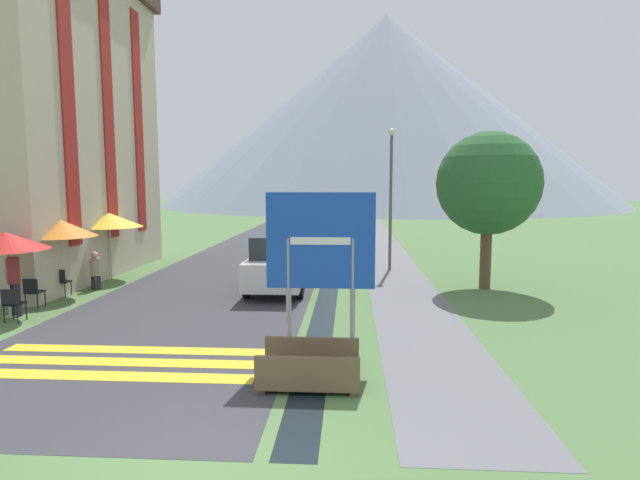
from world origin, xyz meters
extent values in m
plane|color=#517542|center=(0.00, 20.00, 0.00)|extent=(160.00, 160.00, 0.00)
cube|color=#38383D|center=(-2.50, 30.00, 0.00)|extent=(6.40, 60.00, 0.01)
cube|color=slate|center=(3.60, 30.00, 0.00)|extent=(2.20, 60.00, 0.01)
cube|color=black|center=(1.20, 30.00, 0.00)|extent=(0.60, 60.00, 0.00)
cube|color=yellow|center=(-2.50, 2.58, 0.01)|extent=(5.44, 0.44, 0.01)
cube|color=yellow|center=(-2.50, 3.28, 0.01)|extent=(5.44, 0.44, 0.01)
cube|color=yellow|center=(-2.50, 3.98, 0.01)|extent=(5.44, 0.44, 0.01)
cone|color=gray|center=(7.54, 79.07, 15.41)|extent=(72.40, 72.40, 30.82)
cube|color=#BCAD93|center=(-9.40, 12.00, 5.89)|extent=(5.17, 9.29, 11.78)
cube|color=maroon|center=(-6.79, 9.45, 5.89)|extent=(0.06, 0.70, 8.83)
cube|color=maroon|center=(-6.79, 12.00, 5.89)|extent=(0.06, 0.70, 8.83)
cube|color=maroon|center=(-6.79, 14.55, 5.89)|extent=(0.06, 0.70, 8.83)
cylinder|color=gray|center=(0.71, 3.55, 1.20)|extent=(0.10, 0.10, 2.40)
cylinder|color=gray|center=(1.93, 3.55, 1.20)|extent=(0.10, 0.10, 2.40)
cube|color=#1947B7|center=(1.32, 3.53, 2.35)|extent=(2.05, 0.05, 1.81)
cube|color=white|center=(1.32, 3.50, 2.35)|extent=(1.12, 0.02, 0.14)
cube|color=brown|center=(1.20, 2.48, 0.14)|extent=(1.70, 1.10, 0.12)
cube|color=brown|center=(1.20, 1.97, 0.43)|extent=(1.70, 0.08, 0.45)
cube|color=brown|center=(1.20, 2.99, 0.43)|extent=(1.70, 0.08, 0.45)
cube|color=brown|center=(0.43, 2.48, 0.04)|extent=(0.16, 0.99, 0.08)
cube|color=brown|center=(1.97, 2.48, 0.04)|extent=(0.16, 0.99, 0.08)
cube|color=silver|center=(-0.40, 10.21, 0.72)|extent=(1.69, 4.52, 0.84)
cube|color=#23282D|center=(-0.40, 9.98, 1.48)|extent=(1.44, 2.48, 0.68)
cylinder|color=black|center=(-1.20, 11.61, 0.30)|extent=(0.18, 0.60, 0.60)
cylinder|color=black|center=(0.40, 11.61, 0.30)|extent=(0.18, 0.60, 0.60)
cylinder|color=black|center=(-1.20, 8.81, 0.30)|extent=(0.18, 0.60, 0.60)
cylinder|color=black|center=(0.40, 8.81, 0.30)|extent=(0.18, 0.60, 0.60)
cube|color=#A31919|center=(-0.41, 21.77, 0.72)|extent=(1.82, 4.11, 0.84)
cube|color=#23282D|center=(-0.41, 21.57, 1.48)|extent=(1.55, 2.26, 0.68)
cylinder|color=black|center=(-1.28, 23.05, 0.30)|extent=(0.18, 0.60, 0.60)
cylinder|color=black|center=(0.47, 23.05, 0.30)|extent=(0.18, 0.60, 0.60)
cylinder|color=black|center=(-1.28, 20.50, 0.30)|extent=(0.18, 0.60, 0.60)
cylinder|color=black|center=(0.47, 20.50, 0.30)|extent=(0.18, 0.60, 0.60)
cube|color=black|center=(-6.41, 5.90, 0.45)|extent=(0.40, 0.40, 0.04)
cube|color=black|center=(-6.41, 5.72, 0.65)|extent=(0.40, 0.04, 0.40)
cylinder|color=black|center=(-6.58, 6.07, 0.23)|extent=(0.03, 0.03, 0.45)
cylinder|color=black|center=(-6.24, 6.07, 0.23)|extent=(0.03, 0.03, 0.45)
cylinder|color=black|center=(-6.58, 5.73, 0.23)|extent=(0.03, 0.03, 0.45)
cylinder|color=black|center=(-6.24, 5.73, 0.23)|extent=(0.03, 0.03, 0.45)
cube|color=black|center=(-6.78, 7.26, 0.45)|extent=(0.40, 0.40, 0.04)
cube|color=black|center=(-6.78, 7.08, 0.65)|extent=(0.40, 0.04, 0.40)
cylinder|color=black|center=(-6.95, 7.43, 0.23)|extent=(0.03, 0.03, 0.45)
cylinder|color=black|center=(-6.61, 7.43, 0.23)|extent=(0.03, 0.03, 0.45)
cylinder|color=black|center=(-6.95, 7.09, 0.23)|extent=(0.03, 0.03, 0.45)
cylinder|color=black|center=(-6.61, 7.09, 0.23)|extent=(0.03, 0.03, 0.45)
cube|color=black|center=(-6.85, 8.70, 0.45)|extent=(0.40, 0.40, 0.04)
cube|color=black|center=(-6.85, 8.52, 0.65)|extent=(0.40, 0.04, 0.40)
cylinder|color=black|center=(-7.02, 8.87, 0.23)|extent=(0.03, 0.03, 0.45)
cylinder|color=black|center=(-6.68, 8.87, 0.23)|extent=(0.03, 0.03, 0.45)
cylinder|color=black|center=(-7.02, 8.53, 0.23)|extent=(0.03, 0.03, 0.45)
cylinder|color=black|center=(-6.68, 8.53, 0.23)|extent=(0.03, 0.03, 0.45)
cylinder|color=#B7B2A8|center=(-6.81, 6.28, 1.04)|extent=(0.06, 0.06, 2.08)
cone|color=red|center=(-6.81, 6.28, 1.98)|extent=(2.06, 2.06, 0.45)
cylinder|color=#B7B2A8|center=(-6.82, 8.74, 1.09)|extent=(0.06, 0.06, 2.18)
cone|color=orange|center=(-6.82, 8.74, 2.08)|extent=(2.07, 2.07, 0.50)
cylinder|color=#B7B2A8|center=(-6.73, 11.58, 1.11)|extent=(0.06, 0.06, 2.23)
cone|color=yellow|center=(-6.73, 11.58, 2.13)|extent=(2.31, 2.31, 0.51)
cylinder|color=#282833|center=(-6.84, 6.39, 0.43)|extent=(0.14, 0.14, 0.87)
cylinder|color=#282833|center=(-6.66, 6.39, 0.43)|extent=(0.14, 0.14, 0.87)
cylinder|color=maroon|center=(-6.75, 6.39, 1.20)|extent=(0.32, 0.32, 0.66)
sphere|color=tan|center=(-6.75, 6.39, 1.63)|extent=(0.22, 0.22, 0.22)
cylinder|color=#282833|center=(-7.16, 8.15, 0.23)|extent=(0.14, 0.14, 0.46)
cylinder|color=#282833|center=(-6.98, 8.15, 0.23)|extent=(0.14, 0.14, 0.46)
cylinder|color=maroon|center=(-7.07, 8.15, 0.72)|extent=(0.32, 0.32, 0.52)
sphere|color=#9E755B|center=(-7.07, 8.15, 1.08)|extent=(0.22, 0.22, 0.22)
cylinder|color=#282833|center=(-6.43, 9.70, 0.23)|extent=(0.14, 0.14, 0.46)
cylinder|color=#282833|center=(-6.25, 9.70, 0.23)|extent=(0.14, 0.14, 0.46)
cylinder|color=gray|center=(-6.34, 9.70, 0.75)|extent=(0.32, 0.32, 0.57)
sphere|color=tan|center=(-6.34, 9.70, 1.13)|extent=(0.22, 0.22, 0.22)
cylinder|color=#515156|center=(3.47, 14.14, 2.65)|extent=(0.12, 0.12, 5.30)
sphere|color=silver|center=(3.47, 14.14, 5.42)|extent=(0.28, 0.28, 0.28)
cylinder|color=brown|center=(6.30, 10.71, 1.01)|extent=(0.36, 0.36, 2.02)
sphere|color=#285B2D|center=(6.30, 10.71, 3.43)|extent=(3.32, 3.32, 3.32)
camera|label=1|loc=(1.88, -5.71, 3.40)|focal=28.00mm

